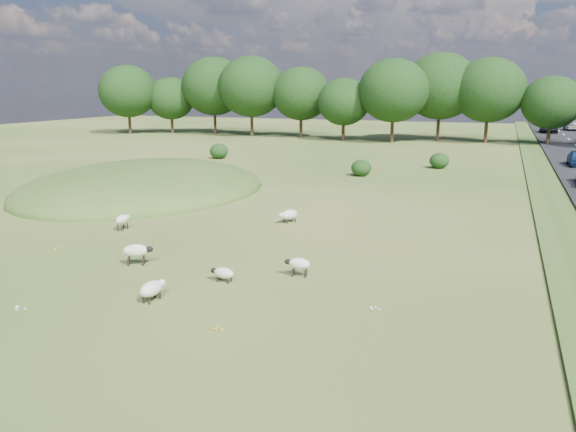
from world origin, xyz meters
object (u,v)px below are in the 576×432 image
object	(u,v)px
sheep_3	(137,251)
sheep_1	(299,264)
sheep_5	(223,273)
car_6	(549,128)
car_7	(571,125)
sheep_0	(123,219)
sheep_4	(289,215)
sheep_2	(152,288)

from	to	relation	value
sheep_3	sheep_1	bearing A→B (deg)	-18.17
sheep_5	car_6	bearing A→B (deg)	-96.81
sheep_3	car_6	world-z (taller)	car_6
sheep_5	car_7	size ratio (longest dim) A/B	0.19
sheep_0	car_6	world-z (taller)	car_6
sheep_3	car_7	world-z (taller)	car_7
sheep_0	sheep_4	world-z (taller)	sheep_0
sheep_0	sheep_3	distance (m)	6.28
sheep_2	sheep_3	size ratio (longest dim) A/B	0.98
sheep_1	sheep_4	xyz separation A→B (m)	(-3.51, 8.18, -0.08)
sheep_3	car_6	bearing A→B (deg)	48.54
sheep_1	sheep_3	world-z (taller)	sheep_3
car_6	car_7	size ratio (longest dim) A/B	1.01
sheep_4	sheep_3	bearing A→B (deg)	10.51
sheep_0	sheep_1	distance (m)	11.54
sheep_0	car_6	distance (m)	76.84
sheep_3	car_7	distance (m)	87.81
sheep_5	car_6	size ratio (longest dim) A/B	0.19
sheep_3	sheep_5	xyz separation A→B (m)	(4.29, -0.56, -0.26)
sheep_2	sheep_5	bearing A→B (deg)	-23.26
sheep_1	car_6	world-z (taller)	car_6
sheep_5	car_7	distance (m)	87.28
sheep_4	sheep_2	bearing A→B (deg)	28.21
sheep_2	sheep_3	distance (m)	4.26
sheep_1	car_7	world-z (taller)	car_7
sheep_0	sheep_2	size ratio (longest dim) A/B	0.90
sheep_5	sheep_1	bearing A→B (deg)	-142.41
sheep_4	sheep_0	bearing A→B (deg)	-28.69
sheep_4	car_6	world-z (taller)	car_6
sheep_0	car_7	size ratio (longest dim) A/B	0.21
sheep_3	sheep_4	bearing A→B (deg)	43.81
sheep_5	sheep_0	bearing A→B (deg)	-26.85
sheep_4	sheep_5	xyz separation A→B (m)	(1.05, -9.77, -0.09)
sheep_4	car_7	bearing A→B (deg)	-165.59
sheep_2	sheep_5	distance (m)	2.94
sheep_2	car_7	xyz separation A→B (m)	(21.18, 87.58, 0.56)
sheep_0	sheep_1	world-z (taller)	sheep_0
car_6	car_7	distance (m)	7.91
sheep_2	sheep_1	bearing A→B (deg)	-37.47
sheep_2	sheep_3	world-z (taller)	sheep_3
sheep_0	sheep_5	bearing A→B (deg)	-125.05
sheep_2	car_6	distance (m)	82.50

